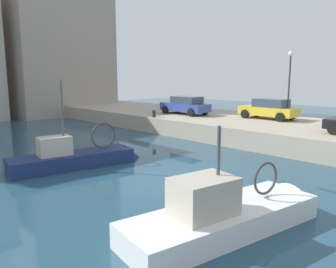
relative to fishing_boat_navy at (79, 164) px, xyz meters
name	(u,v)px	position (x,y,z in m)	size (l,w,h in m)	color
water_surface	(182,182)	(1.76, -5.23, -0.12)	(80.00, 80.00, 0.00)	navy
quay_wall	(305,135)	(13.26, -5.23, 0.48)	(9.00, 56.00, 1.20)	#ADA08C
fishing_boat_navy	(79,164)	(0.00, 0.00, 0.00)	(6.77, 2.65, 4.88)	navy
fishing_boat_white	(232,223)	(-0.26, -9.16, 0.02)	(7.10, 2.95, 3.89)	white
parked_car_blue	(185,105)	(12.35, 4.52, 1.83)	(1.91, 4.36, 1.48)	#334C9E
parked_car_yellow	(269,109)	(14.51, -1.87, 1.83)	(1.88, 4.18, 1.48)	gold
mooring_bollard_north	(154,114)	(9.11, 4.77, 1.36)	(0.28, 0.28, 0.55)	#2D2D33
quay_streetlamp	(290,74)	(14.76, -3.19, 4.34)	(0.36, 0.36, 4.83)	#38383D
waterfront_building_central	(54,20)	(10.06, 22.65, 10.41)	(11.25, 8.91, 21.03)	#A39384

